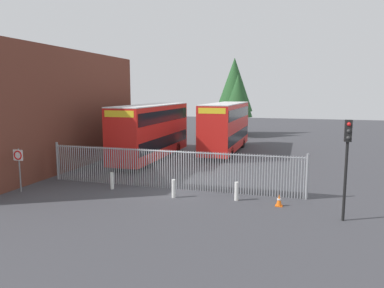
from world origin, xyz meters
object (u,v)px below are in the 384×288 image
at_px(double_decker_bus_behind_fence_left, 226,125).
at_px(traffic_cone_by_gate, 279,200).
at_px(double_decker_bus_near_gate, 152,130).
at_px(bollard_near_left, 112,181).
at_px(traffic_light_kerbside, 347,151).
at_px(bollard_near_right, 236,191).
at_px(speed_limit_sign_post, 19,160).
at_px(bollard_center_front, 174,189).

distance_m(double_decker_bus_behind_fence_left, traffic_cone_by_gate, 16.17).
distance_m(double_decker_bus_near_gate, bollard_near_left, 9.34).
height_order(traffic_cone_by_gate, traffic_light_kerbside, traffic_light_kerbside).
relative_size(bollard_near_left, bollard_near_right, 1.00).
bearing_deg(speed_limit_sign_post, bollard_near_left, 24.07).
bearing_deg(double_decker_bus_near_gate, double_decker_bus_behind_fence_left, 47.90).
distance_m(double_decker_bus_behind_fence_left, speed_limit_sign_post, 18.37).
bearing_deg(double_decker_bus_behind_fence_left, double_decker_bus_near_gate, -132.10).
bearing_deg(bollard_near_right, traffic_light_kerbside, -18.27).
height_order(double_decker_bus_behind_fence_left, bollard_near_right, double_decker_bus_behind_fence_left).
relative_size(bollard_near_left, bollard_center_front, 1.00).
relative_size(bollard_near_right, traffic_light_kerbside, 0.22).
bearing_deg(bollard_center_front, double_decker_bus_near_gate, 118.66).
bearing_deg(double_decker_bus_near_gate, traffic_cone_by_gate, -42.04).
bearing_deg(bollard_near_left, traffic_light_kerbside, -8.44).
xyz_separation_m(double_decker_bus_behind_fence_left, bollard_near_left, (-3.55, -14.49, -1.95)).
bearing_deg(bollard_near_right, traffic_cone_by_gate, -9.23).
relative_size(double_decker_bus_behind_fence_left, bollard_center_front, 11.38).
relative_size(bollard_center_front, bollard_near_right, 1.00).
bearing_deg(bollard_near_right, double_decker_bus_behind_fence_left, 103.56).
relative_size(bollard_center_front, traffic_cone_by_gate, 1.61).
height_order(bollard_near_left, bollard_near_right, same).
bearing_deg(traffic_cone_by_gate, traffic_light_kerbside, -24.71).
relative_size(bollard_near_left, speed_limit_sign_post, 0.40).
bearing_deg(traffic_cone_by_gate, double_decker_bus_near_gate, 137.96).
relative_size(bollard_near_right, speed_limit_sign_post, 0.40).
bearing_deg(double_decker_bus_behind_fence_left, traffic_light_kerbside, -62.72).
xyz_separation_m(double_decker_bus_near_gate, traffic_cone_by_gate, (10.59, -9.54, -2.13)).
xyz_separation_m(speed_limit_sign_post, traffic_light_kerbside, (16.43, 0.24, 1.21)).
height_order(double_decker_bus_near_gate, speed_limit_sign_post, double_decker_bus_near_gate).
xyz_separation_m(bollard_near_right, speed_limit_sign_post, (-11.58, -1.84, 1.30)).
bearing_deg(double_decker_bus_behind_fence_left, speed_limit_sign_post, -116.01).
height_order(double_decker_bus_near_gate, double_decker_bus_behind_fence_left, same).
bearing_deg(double_decker_bus_behind_fence_left, bollard_center_front, -88.73).
bearing_deg(traffic_cone_by_gate, double_decker_bus_behind_fence_left, 110.65).
bearing_deg(traffic_light_kerbside, bollard_center_front, 171.78).
bearing_deg(bollard_near_right, double_decker_bus_near_gate, 132.63).
distance_m(bollard_near_left, bollard_center_front, 3.94).
bearing_deg(bollard_center_front, bollard_near_left, 171.11).
xyz_separation_m(bollard_near_left, speed_limit_sign_post, (-4.49, -2.01, 1.30)).
bearing_deg(double_decker_bus_near_gate, bollard_center_front, -61.34).
distance_m(double_decker_bus_behind_fence_left, bollard_near_right, 15.20).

